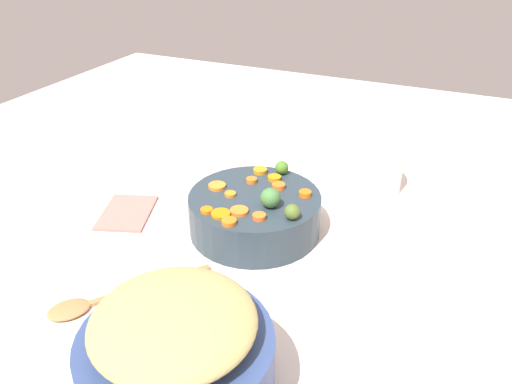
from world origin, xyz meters
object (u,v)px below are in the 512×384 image
(casserole_dish, at_px, (364,169))
(wooden_spoon, at_px, (96,301))
(serving_bowl_carrots, at_px, (256,213))
(metal_pot, at_px, (178,369))

(casserole_dish, bearing_deg, wooden_spoon, 152.63)
(serving_bowl_carrots, xyz_separation_m, metal_pot, (-0.45, -0.08, 0.02))
(metal_pot, bearing_deg, wooden_spoon, 66.04)
(serving_bowl_carrots, height_order, metal_pot, metal_pot)
(metal_pot, distance_m, wooden_spoon, 0.28)
(wooden_spoon, bearing_deg, casserole_dish, -27.37)
(wooden_spoon, bearing_deg, metal_pot, -113.96)
(casserole_dish, bearing_deg, metal_pot, 173.57)
(serving_bowl_carrots, relative_size, wooden_spoon, 1.10)
(serving_bowl_carrots, distance_m, casserole_dish, 0.35)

